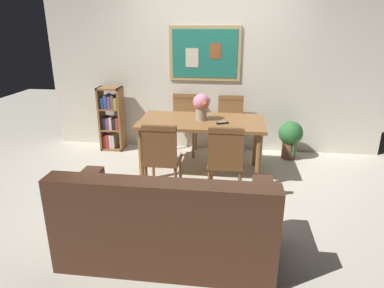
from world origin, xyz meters
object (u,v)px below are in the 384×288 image
at_px(dining_chair_near_right, 226,158).
at_px(dining_chair_far_left, 184,119).
at_px(dining_chair_near_left, 162,155).
at_px(potted_ivy, 290,137).
at_px(dining_table, 202,127).
at_px(flower_vase, 201,105).
at_px(tv_remote, 223,123).
at_px(bookshelf, 111,120).
at_px(dining_chair_far_right, 230,121).
at_px(leather_couch, 168,225).

bearing_deg(dining_chair_near_right, dining_chair_far_left, 114.36).
relative_size(dining_chair_near_left, potted_ivy, 1.53).
distance_m(dining_table, flower_vase, 0.30).
bearing_deg(dining_chair_near_right, tv_remote, 96.33).
height_order(bookshelf, potted_ivy, bookshelf).
xyz_separation_m(dining_chair_far_right, dining_chair_far_left, (-0.71, 0.03, 0.00)).
bearing_deg(bookshelf, potted_ivy, -1.44).
height_order(dining_chair_far_right, tv_remote, dining_chair_far_right).
bearing_deg(dining_chair_near_right, dining_table, 114.55).
distance_m(dining_chair_far_left, tv_remote, 1.12).
distance_m(dining_chair_far_left, bookshelf, 1.18).
bearing_deg(dining_chair_far_right, dining_table, -115.90).
bearing_deg(dining_chair_far_right, dining_chair_far_left, 177.34).
height_order(dining_chair_far_right, bookshelf, bookshelf).
bearing_deg(leather_couch, dining_table, 86.69).
xyz_separation_m(dining_chair_far_right, dining_chair_near_right, (-0.01, -1.50, 0.00)).
xyz_separation_m(dining_table, bookshelf, (-1.53, 0.76, -0.16)).
xyz_separation_m(dining_chair_near_right, dining_chair_near_left, (-0.72, -0.00, 0.00)).
relative_size(dining_chair_far_left, potted_ivy, 1.53).
height_order(bookshelf, flower_vase, flower_vase).
height_order(potted_ivy, tv_remote, tv_remote).
height_order(dining_chair_near_right, leather_couch, dining_chair_near_right).
relative_size(dining_chair_near_right, dining_chair_far_left, 1.00).
distance_m(dining_chair_near_right, potted_ivy, 1.73).
relative_size(dining_chair_near_right, leather_couch, 0.51).
relative_size(dining_table, flower_vase, 4.74).
bearing_deg(potted_ivy, dining_chair_far_right, 177.09).
bearing_deg(dining_chair_near_right, dining_chair_near_left, -179.62).
bearing_deg(tv_remote, potted_ivy, 39.96).
relative_size(dining_table, leather_couch, 0.91).
height_order(dining_chair_far_right, dining_chair_far_left, same).
height_order(dining_chair_near_left, flower_vase, flower_vase).
relative_size(dining_table, tv_remote, 10.27).
relative_size(dining_chair_near_right, flower_vase, 2.63).
height_order(potted_ivy, flower_vase, flower_vase).
distance_m(leather_couch, tv_remote, 1.78).
xyz_separation_m(dining_chair_far_right, bookshelf, (-1.88, 0.02, -0.05)).
bearing_deg(dining_chair_near_right, bookshelf, 140.90).
bearing_deg(tv_remote, dining_table, 154.22).
distance_m(leather_couch, potted_ivy, 2.86).
relative_size(dining_chair_far_right, dining_chair_far_left, 1.00).
relative_size(dining_chair_far_left, bookshelf, 0.90).
bearing_deg(dining_chair_far_left, tv_remote, -55.46).
bearing_deg(bookshelf, dining_table, -26.58).
bearing_deg(dining_chair_far_left, dining_chair_far_right, -2.66).
xyz_separation_m(dining_table, dining_chair_far_left, (-0.35, 0.77, -0.11)).
relative_size(dining_table, dining_chair_far_left, 1.80).
height_order(dining_chair_far_left, bookshelf, bookshelf).
bearing_deg(dining_chair_far_left, dining_table, -65.83).
bearing_deg(dining_chair_far_left, leather_couch, -84.67).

